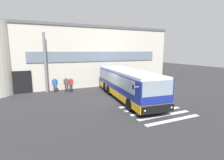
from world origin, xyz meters
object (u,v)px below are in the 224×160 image
object	(u,v)px
passenger_near_column	(55,84)
safety_bollard_yellow	(115,86)
passenger_by_doorway	(66,84)
passenger_at_curb_edge	(71,84)
entry_support_column	(45,63)
bus_main_foreground	(127,85)

from	to	relation	value
passenger_near_column	safety_bollard_yellow	distance (m)	6.72
passenger_by_doorway	passenger_at_curb_edge	size ratio (longest dim) A/B	1.00
passenger_by_doorway	safety_bollard_yellow	xyz separation A→B (m)	(5.37, -1.17, -0.48)
entry_support_column	bus_main_foreground	size ratio (longest dim) A/B	0.61
passenger_near_column	passenger_by_doorway	bearing A→B (deg)	-9.86
passenger_near_column	passenger_by_doorway	size ratio (longest dim) A/B	1.00
entry_support_column	passenger_near_column	size ratio (longest dim) A/B	3.81
safety_bollard_yellow	bus_main_foreground	bearing A→B (deg)	-97.76
passenger_at_curb_edge	safety_bollard_yellow	bearing A→B (deg)	-8.45
passenger_at_curb_edge	safety_bollard_yellow	world-z (taller)	passenger_at_curb_edge
passenger_near_column	passenger_by_doorway	world-z (taller)	same
safety_bollard_yellow	passenger_near_column	bearing A→B (deg)	168.14
entry_support_column	passenger_by_doorway	xyz separation A→B (m)	(2.00, -0.63, -2.26)
passenger_by_doorway	passenger_at_curb_edge	bearing A→B (deg)	-47.16
entry_support_column	passenger_near_column	bearing A→B (deg)	-27.65
bus_main_foreground	safety_bollard_yellow	size ratio (longest dim) A/B	11.67
entry_support_column	safety_bollard_yellow	xyz separation A→B (m)	(7.36, -1.80, -2.74)
bus_main_foreground	passenger_by_doorway	size ratio (longest dim) A/B	6.27
bus_main_foreground	passenger_near_column	xyz separation A→B (m)	(-6.03, 5.19, -0.37)
passenger_near_column	safety_bollard_yellow	world-z (taller)	passenger_near_column
passenger_by_doorway	passenger_at_curb_edge	xyz separation A→B (m)	(0.40, -0.43, 0.00)
passenger_near_column	safety_bollard_yellow	size ratio (longest dim) A/B	1.86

